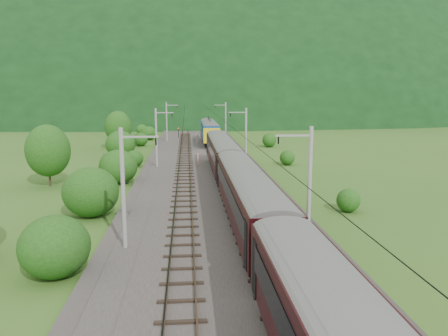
{
  "coord_description": "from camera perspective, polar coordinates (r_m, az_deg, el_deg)",
  "views": [
    {
      "loc": [
        -2.0,
        -28.19,
        10.59
      ],
      "look_at": [
        1.84,
        16.89,
        2.6
      ],
      "focal_mm": 35.0,
      "sensor_mm": 36.0,
      "label": 1
    }
  ],
  "objects": [
    {
      "name": "mountain_ridge",
      "position": [
        348.92,
        -24.85,
        7.36
      ],
      "size": [
        336.0,
        280.0,
        132.0
      ],
      "primitive_type": "ellipsoid",
      "color": "black",
      "rests_on": "ground"
    },
    {
      "name": "mountain_main",
      "position": [
        288.39,
        -4.51,
        7.88
      ],
      "size": [
        504.0,
        360.0,
        244.0
      ],
      "primitive_type": "ellipsoid",
      "color": "black",
      "rests_on": "ground"
    },
    {
      "name": "hazard_post_near",
      "position": [
        61.34,
        -3.41,
        1.13
      ],
      "size": [
        0.18,
        0.18,
        1.67
      ],
      "primitive_type": "cylinder",
      "color": "red",
      "rests_on": "railbed"
    },
    {
      "name": "track_left",
      "position": [
        39.53,
        -5.3,
        -5.01
      ],
      "size": [
        2.4,
        220.0,
        0.27
      ],
      "color": "#523223",
      "rests_on": "railbed"
    },
    {
      "name": "catenary_right",
      "position": [
        61.04,
        2.81,
        4.28
      ],
      "size": [
        2.54,
        192.28,
        8.0
      ],
      "color": "gray",
      "rests_on": "railbed"
    },
    {
      "name": "train",
      "position": [
        32.44,
        3.05,
        -2.51
      ],
      "size": [
        3.01,
        120.97,
        5.24
      ],
      "color": "black",
      "rests_on": "ground"
    },
    {
      "name": "signal",
      "position": [
        98.37,
        -5.97,
        4.71
      ],
      "size": [
        0.24,
        0.24,
        2.21
      ],
      "color": "black",
      "rests_on": "railbed"
    },
    {
      "name": "vegetation_right",
      "position": [
        53.47,
        11.48,
        -0.5
      ],
      "size": [
        3.9,
        98.98,
        2.4
      ],
      "color": "#1A4412",
      "rests_on": "ground"
    },
    {
      "name": "vegetation_left",
      "position": [
        50.9,
        -17.21,
        0.58
      ],
      "size": [
        12.43,
        147.99,
        7.05
      ],
      "color": "#1A4412",
      "rests_on": "ground"
    },
    {
      "name": "railbed",
      "position": [
        39.64,
        -1.81,
        -5.26
      ],
      "size": [
        14.0,
        220.0,
        0.3
      ],
      "primitive_type": "cube",
      "color": "#38332D",
      "rests_on": "ground"
    },
    {
      "name": "hazard_post_far",
      "position": [
        87.58,
        -3.49,
        3.8
      ],
      "size": [
        0.18,
        0.18,
        1.66
      ],
      "primitive_type": "cylinder",
      "color": "red",
      "rests_on": "railbed"
    },
    {
      "name": "catenary_left",
      "position": [
        60.64,
        -8.76,
        4.13
      ],
      "size": [
        2.54,
        192.28,
        8.0
      ],
      "color": "gray",
      "rests_on": "railbed"
    },
    {
      "name": "track_right",
      "position": [
        39.78,
        1.65,
        -4.88
      ],
      "size": [
        2.4,
        220.0,
        0.27
      ],
      "color": "#523223",
      "rests_on": "railbed"
    },
    {
      "name": "overhead_wires",
      "position": [
        38.4,
        -1.87,
        4.8
      ],
      "size": [
        4.83,
        198.0,
        0.03
      ],
      "color": "black",
      "rests_on": "ground"
    },
    {
      "name": "ground",
      "position": [
        30.18,
        -0.77,
        -10.53
      ],
      "size": [
        600.0,
        600.0,
        0.0
      ],
      "primitive_type": "plane",
      "color": "#2E561A",
      "rests_on": "ground"
    }
  ]
}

